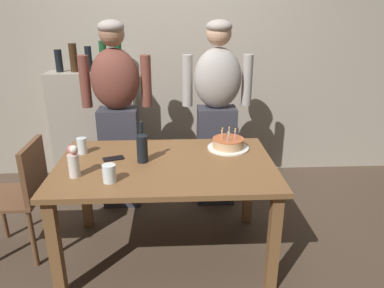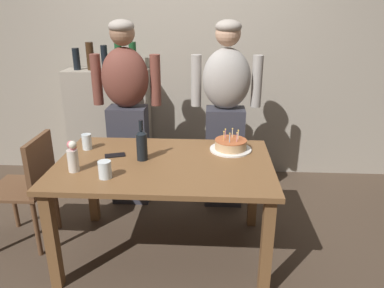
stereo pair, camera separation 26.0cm
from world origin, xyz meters
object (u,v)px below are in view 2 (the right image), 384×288
at_px(water_glass_far, 105,170).
at_px(wine_bottle, 142,144).
at_px(birthday_cake, 231,145).
at_px(cell_phone, 115,155).
at_px(dining_chair, 30,182).
at_px(person_woman_cardigan, 225,114).
at_px(person_man_bearded, 127,112).
at_px(water_glass_near, 87,142).
at_px(flower_vase, 73,155).

height_order(water_glass_far, wine_bottle, wine_bottle).
bearing_deg(wine_bottle, water_glass_far, -120.61).
height_order(birthday_cake, cell_phone, birthday_cake).
bearing_deg(water_glass_far, wine_bottle, 59.39).
xyz_separation_m(cell_phone, dining_chair, (-0.66, -0.01, -0.23)).
bearing_deg(person_woman_cardigan, person_man_bearded, 0.00).
xyz_separation_m(water_glass_near, flower_vase, (0.04, -0.40, 0.05)).
xyz_separation_m(birthday_cake, wine_bottle, (-0.63, -0.22, 0.08)).
height_order(person_man_bearded, dining_chair, person_man_bearded).
height_order(water_glass_near, cell_phone, water_glass_near).
bearing_deg(water_glass_far, person_woman_cardigan, 53.56).
height_order(person_woman_cardigan, dining_chair, person_woman_cardigan).
height_order(water_glass_far, person_woman_cardigan, person_woman_cardigan).
xyz_separation_m(water_glass_near, person_woman_cardigan, (1.06, 0.58, 0.07)).
relative_size(water_glass_far, wine_bottle, 0.39).
distance_m(cell_phone, person_woman_cardigan, 1.08).
xyz_separation_m(birthday_cake, water_glass_far, (-0.81, -0.52, 0.02)).
bearing_deg(birthday_cake, person_man_bearded, 149.29).
xyz_separation_m(cell_phone, flower_vase, (-0.20, -0.27, 0.11)).
bearing_deg(cell_phone, water_glass_near, 134.50).
height_order(cell_phone, dining_chair, dining_chair).
relative_size(birthday_cake, person_woman_cardigan, 0.19).
xyz_separation_m(flower_vase, dining_chair, (-0.46, 0.26, -0.34)).
height_order(water_glass_near, person_man_bearded, person_man_bearded).
bearing_deg(dining_chair, person_woman_cardigan, 115.73).
bearing_deg(person_man_bearded, dining_chair, 49.78).
bearing_deg(birthday_cake, cell_phone, -169.03).
bearing_deg(water_glass_near, wine_bottle, -21.53).
distance_m(water_glass_near, cell_phone, 0.28).
distance_m(birthday_cake, cell_phone, 0.86).
bearing_deg(dining_chair, water_glass_near, 107.92).
relative_size(flower_vase, dining_chair, 0.25).
distance_m(wine_bottle, dining_chair, 0.94).
xyz_separation_m(water_glass_far, wine_bottle, (0.18, 0.30, 0.06)).
xyz_separation_m(person_man_bearded, dining_chair, (-0.60, -0.71, -0.36)).
distance_m(birthday_cake, flower_vase, 1.13).
distance_m(water_glass_near, person_woman_cardigan, 1.21).
bearing_deg(water_glass_near, person_woman_cardigan, 28.57).
xyz_separation_m(water_glass_near, water_glass_far, (0.28, -0.48, -0.00)).
relative_size(person_man_bearded, dining_chair, 1.90).
distance_m(person_man_bearded, dining_chair, 1.00).
bearing_deg(person_man_bearded, birthday_cake, 149.29).
bearing_deg(person_woman_cardigan, wine_bottle, 51.44).
height_order(wine_bottle, cell_phone, wine_bottle).
relative_size(flower_vase, person_woman_cardigan, 0.13).
bearing_deg(person_man_bearded, water_glass_far, 94.96).
xyz_separation_m(person_woman_cardigan, dining_chair, (-1.48, -0.71, -0.36)).
bearing_deg(birthday_cake, water_glass_far, -147.09).
relative_size(birthday_cake, wine_bottle, 1.08).
relative_size(water_glass_near, person_man_bearded, 0.07).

